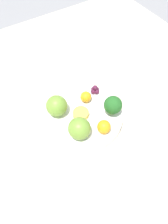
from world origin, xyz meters
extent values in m
plane|color=gray|center=(0.00, 0.00, 0.00)|extent=(6.00, 6.00, 0.00)
cube|color=beige|center=(0.00, 0.00, 0.01)|extent=(1.20, 1.20, 0.02)
cylinder|color=white|center=(0.00, 0.00, 0.04)|extent=(0.23, 0.23, 0.03)
cylinder|color=#99C17A|center=(0.07, -0.04, 0.06)|extent=(0.02, 0.02, 0.02)
sphere|color=#236023|center=(0.07, -0.04, 0.09)|extent=(0.05, 0.05, 0.05)
sphere|color=olive|center=(-0.05, -0.05, 0.08)|extent=(0.06, 0.06, 0.06)
sphere|color=olive|center=(-0.06, 0.05, 0.08)|extent=(0.06, 0.06, 0.06)
sphere|color=orange|center=(0.02, -0.08, 0.07)|extent=(0.04, 0.04, 0.04)
sphere|color=orange|center=(0.03, 0.04, 0.07)|extent=(0.03, 0.03, 0.03)
sphere|color=#511938|center=(0.08, 0.06, 0.06)|extent=(0.02, 0.02, 0.02)
sphere|color=#511938|center=(0.08, 0.06, 0.06)|extent=(0.02, 0.02, 0.02)
sphere|color=#511938|center=(0.07, 0.05, 0.06)|extent=(0.02, 0.02, 0.02)
sphere|color=#511938|center=(0.08, 0.05, 0.06)|extent=(0.02, 0.02, 0.02)
sphere|color=#511938|center=(0.08, 0.05, 0.07)|extent=(0.02, 0.02, 0.02)
cylinder|color=#F4CC4C|center=(-0.01, 0.00, 0.06)|extent=(0.05, 0.05, 0.02)
cube|color=silver|center=(0.16, 0.09, 0.02)|extent=(0.09, 0.03, 0.01)
camera|label=1|loc=(-0.20, -0.32, 0.59)|focal=35.00mm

